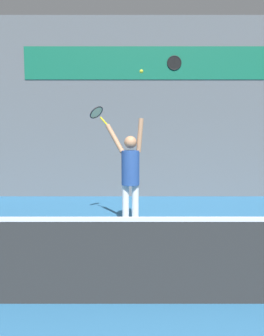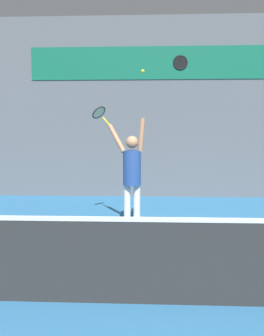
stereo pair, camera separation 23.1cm
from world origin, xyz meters
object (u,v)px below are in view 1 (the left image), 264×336
tennis_player (132,171)px  scoreboard_clock (176,63)px  tennis_ball (143,71)px  tennis_racket (99,113)px

tennis_player → scoreboard_clock: bearing=68.7°
tennis_ball → tennis_player: bearing=155.1°
scoreboard_clock → tennis_player: scoreboard_clock is taller
tennis_player → tennis_ball: 1.85m
tennis_player → tennis_racket: size_ratio=4.89×
tennis_player → tennis_ball: (0.20, -0.09, 1.84)m
tennis_racket → tennis_player: bearing=-30.2°
tennis_player → tennis_racket: (-0.66, 0.38, 1.11)m
tennis_racket → scoreboard_clock: bearing=55.3°
scoreboard_clock → tennis_racket: 3.59m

